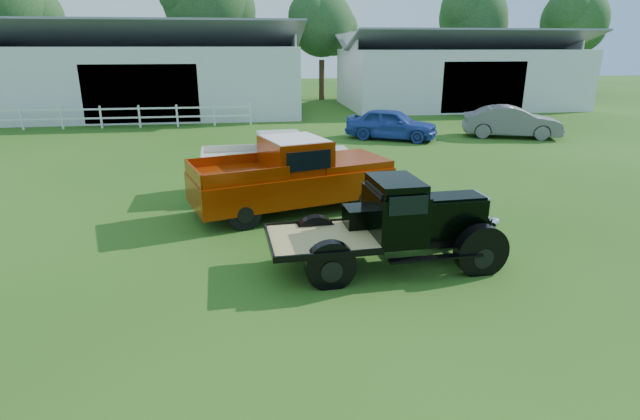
{
  "coord_description": "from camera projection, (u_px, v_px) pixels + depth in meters",
  "views": [
    {
      "loc": [
        -1.22,
        -8.52,
        4.31
      ],
      "look_at": [
        0.2,
        1.2,
        1.05
      ],
      "focal_mm": 28.0,
      "sensor_mm": 36.0,
      "label": 1
    }
  ],
  "objects": [
    {
      "name": "ground",
      "position": [
        319.0,
        282.0,
        9.53
      ],
      "size": [
        120.0,
        120.0,
        0.0
      ],
      "primitive_type": "plane",
      "color": "#224E10"
    },
    {
      "name": "shed_left",
      "position": [
        154.0,
        69.0,
        32.1
      ],
      "size": [
        18.8,
        10.2,
        5.6
      ],
      "primitive_type": null,
      "color": "silver",
      "rests_on": "ground"
    },
    {
      "name": "shed_right",
      "position": [
        457.0,
        70.0,
        35.99
      ],
      "size": [
        16.8,
        9.2,
        5.2
      ],
      "primitive_type": null,
      "color": "silver",
      "rests_on": "ground"
    },
    {
      "name": "fence_rail",
      "position": [
        120.0,
        117.0,
        27.02
      ],
      "size": [
        14.2,
        0.16,
        1.2
      ],
      "primitive_type": null,
      "color": "white",
      "rests_on": "ground"
    },
    {
      "name": "tree_a",
      "position": [
        11.0,
        31.0,
        36.38
      ],
      "size": [
        6.3,
        6.3,
        10.5
      ],
      "primitive_type": null,
      "color": "black",
      "rests_on": "ground"
    },
    {
      "name": "tree_b",
      "position": [
        207.0,
        25.0,
        39.09
      ],
      "size": [
        6.9,
        6.9,
        11.5
      ],
      "primitive_type": null,
      "color": "black",
      "rests_on": "ground"
    },
    {
      "name": "tree_c",
      "position": [
        322.0,
        42.0,
        39.78
      ],
      "size": [
        5.4,
        5.4,
        9.0
      ],
      "primitive_type": null,
      "color": "black",
      "rests_on": "ground"
    },
    {
      "name": "tree_d",
      "position": [
        471.0,
        36.0,
        42.35
      ],
      "size": [
        6.0,
        6.0,
        10.0
      ],
      "primitive_type": null,
      "color": "black",
      "rests_on": "ground"
    },
    {
      "name": "tree_e",
      "position": [
        572.0,
        39.0,
        41.65
      ],
      "size": [
        5.7,
        5.7,
        9.5
      ],
      "primitive_type": null,
      "color": "black",
      "rests_on": "ground"
    },
    {
      "name": "vintage_flatbed",
      "position": [
        390.0,
        223.0,
        9.97
      ],
      "size": [
        4.71,
        2.07,
        1.83
      ],
      "primitive_type": null,
      "rotation": [
        0.0,
        0.0,
        0.05
      ],
      "color": "black",
      "rests_on": "ground"
    },
    {
      "name": "red_pickup",
      "position": [
        291.0,
        175.0,
        13.35
      ],
      "size": [
        5.87,
        3.62,
        2.0
      ],
      "primitive_type": null,
      "rotation": [
        0.0,
        0.0,
        0.3
      ],
      "color": "#882503",
      "rests_on": "ground"
    },
    {
      "name": "white_pickup",
      "position": [
        278.0,
        163.0,
        15.22
      ],
      "size": [
        4.83,
        2.1,
        1.74
      ],
      "primitive_type": null,
      "rotation": [
        0.0,
        0.0,
        0.06
      ],
      "color": "#BDB8A4",
      "rests_on": "ground"
    },
    {
      "name": "misc_car_blue",
      "position": [
        392.0,
        124.0,
        23.68
      ],
      "size": [
        4.59,
        3.6,
        1.46
      ],
      "primitive_type": "imported",
      "rotation": [
        0.0,
        0.0,
        1.06
      ],
      "color": "#254098",
      "rests_on": "ground"
    },
    {
      "name": "misc_car_grey",
      "position": [
        512.0,
        122.0,
        24.21
      ],
      "size": [
        4.81,
        3.04,
        1.5
      ],
      "primitive_type": "imported",
      "rotation": [
        0.0,
        0.0,
        1.22
      ],
      "color": "#5C5C5C",
      "rests_on": "ground"
    }
  ]
}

